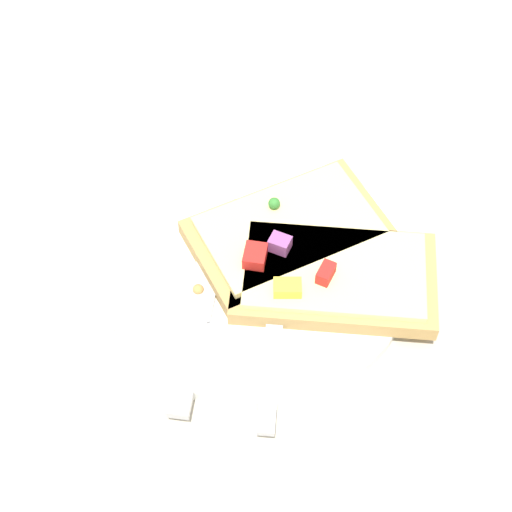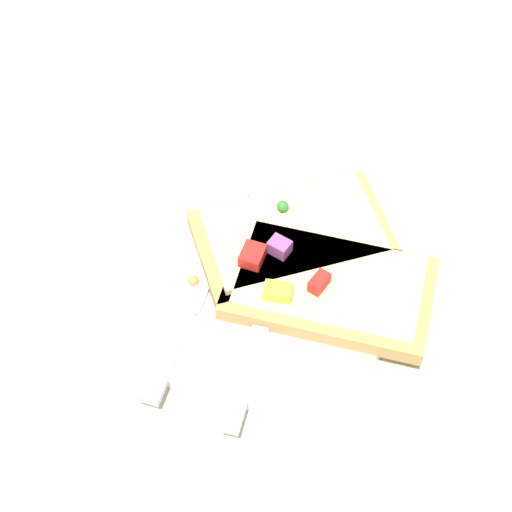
{
  "view_description": "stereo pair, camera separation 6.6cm",
  "coord_description": "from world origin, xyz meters",
  "px_view_note": "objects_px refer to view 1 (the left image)",
  "views": [
    {
      "loc": [
        0.29,
        -0.26,
        0.56
      ],
      "look_at": [
        0.0,
        0.0,
        0.02
      ],
      "focal_mm": 60.0,
      "sensor_mm": 36.0,
      "label": 1
    },
    {
      "loc": [
        0.33,
        -0.21,
        0.56
      ],
      "look_at": [
        0.0,
        0.0,
        0.02
      ],
      "focal_mm": 60.0,
      "sensor_mm": 36.0,
      "label": 2
    }
  ],
  "objects_px": {
    "pizza_slice_corner": "(334,276)",
    "knife": "(199,311)",
    "plate": "(256,268)",
    "fork": "(278,282)",
    "pizza_slice_main": "(286,231)"
  },
  "relations": [
    {
      "from": "plate",
      "to": "fork",
      "type": "relative_size",
      "value": 1.36
    },
    {
      "from": "knife",
      "to": "pizza_slice_corner",
      "type": "distance_m",
      "value": 0.11
    },
    {
      "from": "fork",
      "to": "pizza_slice_corner",
      "type": "xyz_separation_m",
      "value": [
        0.03,
        0.03,
        0.01
      ]
    },
    {
      "from": "plate",
      "to": "knife",
      "type": "xyz_separation_m",
      "value": [
        0.01,
        -0.06,
        0.01
      ]
    },
    {
      "from": "fork",
      "to": "knife",
      "type": "height_order",
      "value": "knife"
    },
    {
      "from": "fork",
      "to": "pizza_slice_corner",
      "type": "bearing_deg",
      "value": -84.17
    },
    {
      "from": "pizza_slice_main",
      "to": "knife",
      "type": "bearing_deg",
      "value": 20.19
    },
    {
      "from": "plate",
      "to": "pizza_slice_main",
      "type": "xyz_separation_m",
      "value": [
        -0.0,
        0.03,
        0.02
      ]
    },
    {
      "from": "fork",
      "to": "knife",
      "type": "xyz_separation_m",
      "value": [
        -0.02,
        -0.06,
        0.0
      ]
    },
    {
      "from": "fork",
      "to": "knife",
      "type": "bearing_deg",
      "value": 118.45
    },
    {
      "from": "pizza_slice_corner",
      "to": "plate",
      "type": "bearing_deg",
      "value": -12.48
    },
    {
      "from": "pizza_slice_corner",
      "to": "knife",
      "type": "bearing_deg",
      "value": 19.92
    },
    {
      "from": "pizza_slice_main",
      "to": "plate",
      "type": "bearing_deg",
      "value": 19.65
    },
    {
      "from": "pizza_slice_corner",
      "to": "fork",
      "type": "bearing_deg",
      "value": 6.18
    },
    {
      "from": "plate",
      "to": "pizza_slice_main",
      "type": "relative_size",
      "value": 1.42
    }
  ]
}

